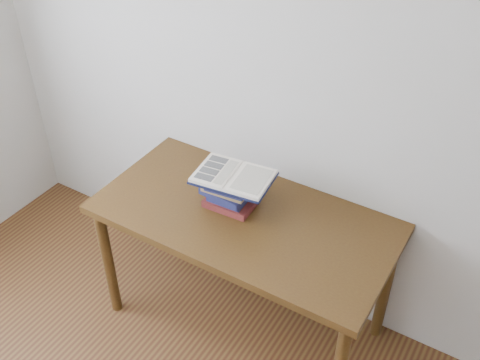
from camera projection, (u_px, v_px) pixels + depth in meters
The scene contains 3 objects.
desk at pixel (244, 230), 2.79m from camera, with size 1.47×0.74×0.79m.
book_stack at pixel (230, 190), 2.74m from camera, with size 0.26×0.20×0.19m.
open_book at pixel (234, 177), 2.65m from camera, with size 0.39×0.30×0.03m.
Camera 1 is at (1.16, -0.39, 2.59)m, focal length 42.00 mm.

